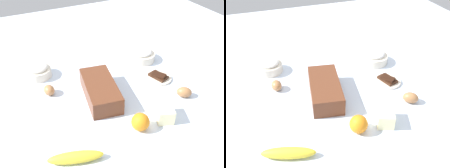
% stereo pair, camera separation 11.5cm
% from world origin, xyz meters
% --- Properties ---
extents(ground_plane, '(2.40, 2.40, 0.02)m').
position_xyz_m(ground_plane, '(0.00, 0.00, -0.01)').
color(ground_plane, silver).
extents(loaf_pan, '(0.30, 0.17, 0.08)m').
position_xyz_m(loaf_pan, '(0.02, -0.07, 0.04)').
color(loaf_pan, brown).
rests_on(loaf_pan, ground_plane).
extents(flour_bowl, '(0.13, 0.13, 0.07)m').
position_xyz_m(flour_bowl, '(-0.27, -0.28, 0.03)').
color(flour_bowl, silver).
rests_on(flour_bowl, ground_plane).
extents(sugar_bowl, '(0.15, 0.15, 0.07)m').
position_xyz_m(sugar_bowl, '(-0.18, 0.27, 0.03)').
color(sugar_bowl, silver).
rests_on(sugar_bowl, ground_plane).
extents(banana, '(0.10, 0.19, 0.04)m').
position_xyz_m(banana, '(0.30, -0.28, 0.02)').
color(banana, yellow).
rests_on(banana, ground_plane).
extents(orange_fruit, '(0.07, 0.07, 0.07)m').
position_xyz_m(orange_fruit, '(0.26, -0.01, 0.04)').
color(orange_fruit, orange).
rests_on(orange_fruit, ground_plane).
extents(butter_block, '(0.11, 0.09, 0.06)m').
position_xyz_m(butter_block, '(0.26, 0.11, 0.03)').
color(butter_block, '#F4EDB2').
rests_on(butter_block, ground_plane).
extents(egg_near_butter, '(0.08, 0.08, 0.05)m').
position_xyz_m(egg_near_butter, '(0.18, 0.27, 0.02)').
color(egg_near_butter, '#A36D42').
rests_on(egg_near_butter, ground_plane).
extents(egg_beside_bowl, '(0.07, 0.05, 0.05)m').
position_xyz_m(egg_beside_bowl, '(-0.11, -0.27, 0.02)').
color(egg_beside_bowl, '#A97245').
rests_on(egg_beside_bowl, ground_plane).
extents(chocolate_plate, '(0.13, 0.13, 0.03)m').
position_xyz_m(chocolate_plate, '(0.01, 0.25, 0.01)').
color(chocolate_plate, silver).
rests_on(chocolate_plate, ground_plane).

